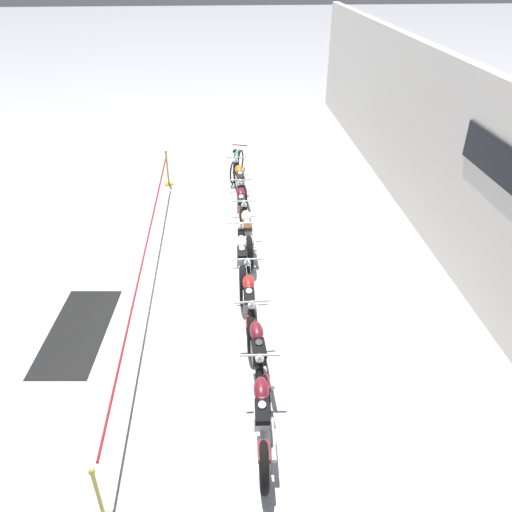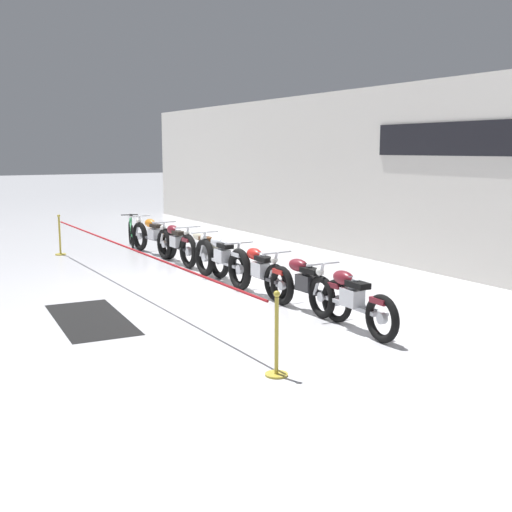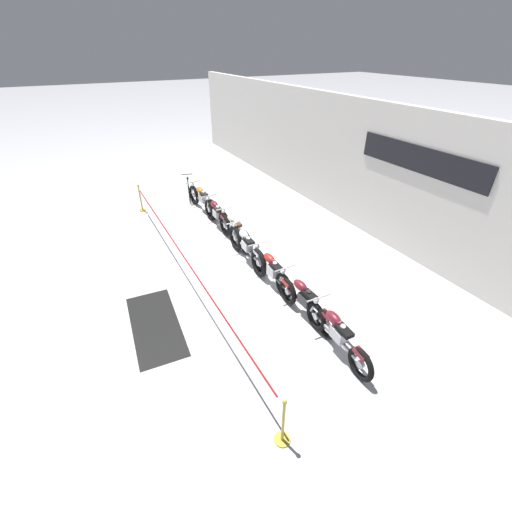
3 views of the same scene
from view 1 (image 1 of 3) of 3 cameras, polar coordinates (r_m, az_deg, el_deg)
name	(u,v)px [view 1 (image 1 of 3)]	position (r m, az deg, el deg)	size (l,w,h in m)	color
ground_plane	(219,282)	(10.71, -4.22, -3.03)	(120.00, 120.00, 0.00)	silver
back_wall	(474,185)	(10.87, 23.65, 7.48)	(28.00, 0.29, 4.20)	silver
motorcycle_orange_0	(240,183)	(14.12, -1.86, 8.29)	(2.47, 0.62, 0.97)	black
motorcycle_maroon_1	(241,207)	(12.75, -1.69, 5.60)	(2.22, 0.62, 0.96)	black
motorcycle_cream_2	(247,233)	(11.56, -1.05, 2.68)	(2.29, 0.62, 0.97)	black
motorcycle_silver_3	(242,260)	(10.51, -1.60, -0.52)	(2.44, 0.62, 0.99)	black
motorcycle_red_4	(249,302)	(9.38, -0.80, -5.26)	(2.34, 0.62, 0.93)	black
motorcycle_maroon_5	(258,352)	(8.31, 0.23, -10.95)	(2.36, 0.62, 0.92)	black
motorcycle_maroon_6	(262,414)	(7.44, 0.66, -17.62)	(2.22, 0.62, 0.93)	black
bicycle	(237,165)	(15.69, -2.20, 10.31)	(1.63, 0.61, 0.94)	black
stanchion_far_left	(154,221)	(11.75, -11.63, 3.92)	(10.41, 0.28, 1.05)	gold
stanchion_mid_left	(101,505)	(7.00, -17.29, -25.56)	(0.28, 0.28, 1.05)	gold
floor_banner	(78,331)	(9.99, -19.67, -8.06)	(2.54, 1.06, 0.01)	black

